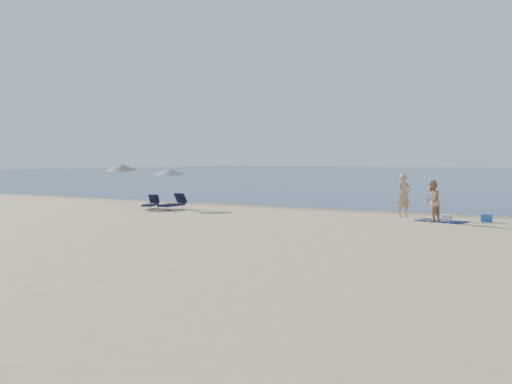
# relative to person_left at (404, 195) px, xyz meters

# --- Properties ---
(ground) EXTENTS (160.00, 160.00, 0.00)m
(ground) POSITION_rel_person_left_xyz_m (-3.05, -17.61, -0.97)
(ground) COLOR tan
(ground) RESTS_ON ground
(wet_sand_strip) EXTENTS (240.00, 1.60, 0.00)m
(wet_sand_strip) POSITION_rel_person_left_xyz_m (-3.05, 1.79, -0.97)
(wet_sand_strip) COLOR #847254
(wet_sand_strip) RESTS_ON ground
(person_left) EXTENTS (0.77, 0.85, 1.94)m
(person_left) POSITION_rel_person_left_xyz_m (0.00, 0.00, 0.00)
(person_left) COLOR tan
(person_left) RESTS_ON ground
(person_right) EXTENTS (0.85, 0.98, 1.74)m
(person_right) POSITION_rel_person_left_xyz_m (1.80, -1.73, -0.10)
(person_right) COLOR tan
(person_right) RESTS_ON ground
(beach_towel) EXTENTS (2.13, 1.40, 0.03)m
(beach_towel) POSITION_rel_person_left_xyz_m (2.12, -1.39, -0.95)
(beach_towel) COLOR #0E1C47
(beach_towel) RESTS_ON ground
(white_bag) EXTENTS (0.38, 0.33, 0.31)m
(white_bag) POSITION_rel_person_left_xyz_m (2.35, -1.45, -0.81)
(white_bag) COLOR white
(white_bag) RESTS_ON ground
(blue_cooler) EXTENTS (0.55, 0.48, 0.33)m
(blue_cooler) POSITION_rel_person_left_xyz_m (3.72, -0.56, -0.81)
(blue_cooler) COLOR #2058B2
(blue_cooler) RESTS_ON ground
(umbrella_near) EXTENTS (2.28, 2.29, 2.25)m
(umbrella_near) POSITION_rel_person_left_xyz_m (-12.39, -1.58, 0.98)
(umbrella_near) COLOR silver
(umbrella_near) RESTS_ON ground
(umbrella_far) EXTENTS (2.24, 2.25, 2.44)m
(umbrella_far) POSITION_rel_person_left_xyz_m (-15.51, -1.96, 1.18)
(umbrella_far) COLOR silver
(umbrella_far) RESTS_ON ground
(lounger_left) EXTENTS (1.18, 1.71, 0.72)m
(lounger_left) POSITION_rel_person_left_xyz_m (-12.83, -2.61, -0.71)
(lounger_left) COLOR black
(lounger_left) RESTS_ON ground
(lounger_right) EXTENTS (0.76, 1.92, 0.83)m
(lounger_right) POSITION_rel_person_left_xyz_m (-11.48, -2.42, -0.67)
(lounger_right) COLOR black
(lounger_right) RESTS_ON ground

